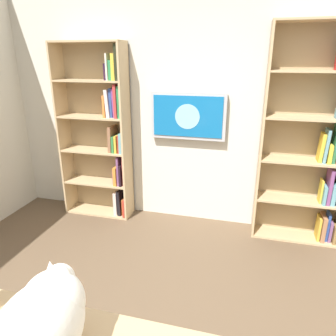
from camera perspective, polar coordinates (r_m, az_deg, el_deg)
The scene contains 5 objects.
wall_back at distance 3.51m, azimuth 5.01°, elevation 11.21°, with size 4.52×0.06×2.70m, color silver.
bookshelf_left at distance 3.41m, azimuth 25.76°, elevation 4.74°, with size 0.87×0.28×2.17m.
bookshelf_right at distance 3.74m, azimuth -11.74°, elevation 6.31°, with size 0.82×0.28×2.02m.
wall_mounted_tv at distance 3.45m, azimuth 3.66°, elevation 9.43°, with size 0.83×0.07×0.51m.
cat at distance 1.38m, azimuth -21.85°, elevation -24.74°, with size 0.29×0.57×0.37m.
Camera 1 is at (-0.59, 1.19, 1.85)m, focal length 33.39 mm.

